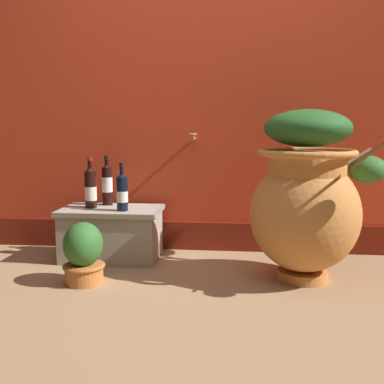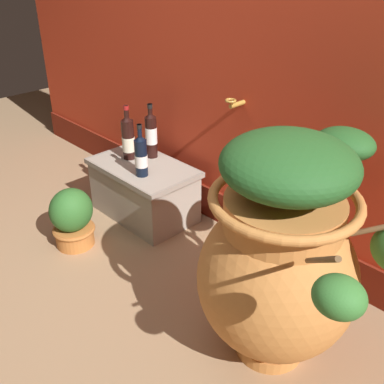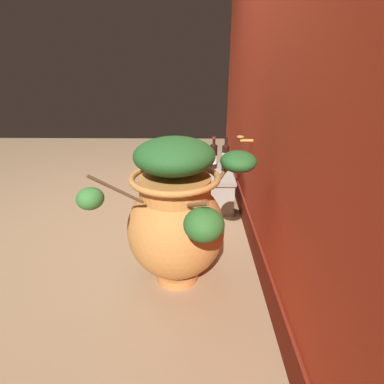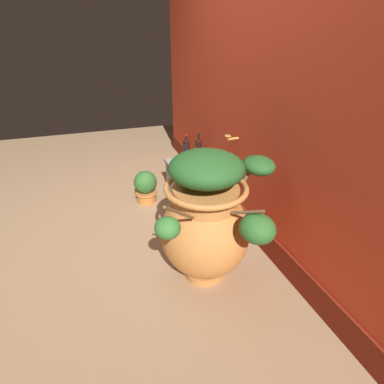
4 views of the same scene
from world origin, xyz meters
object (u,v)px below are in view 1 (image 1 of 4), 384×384
(terracotta_urn, at_px, (307,196))
(wine_bottle_left, at_px, (107,183))
(wine_bottle_right, at_px, (122,191))
(wine_bottle_middle, at_px, (91,187))
(potted_shrub, at_px, (83,253))

(terracotta_urn, distance_m, wine_bottle_left, 1.31)
(wine_bottle_right, bearing_deg, terracotta_urn, -10.69)
(terracotta_urn, bearing_deg, wine_bottle_middle, 167.51)
(terracotta_urn, bearing_deg, wine_bottle_left, 161.99)
(wine_bottle_middle, bearing_deg, potted_shrub, -77.20)
(terracotta_urn, relative_size, wine_bottle_middle, 2.90)
(wine_bottle_middle, distance_m, potted_shrub, 0.58)
(terracotta_urn, height_order, potted_shrub, terracotta_urn)
(wine_bottle_right, bearing_deg, potted_shrub, -106.79)
(wine_bottle_right, height_order, potted_shrub, wine_bottle_right)
(wine_bottle_middle, xyz_separation_m, wine_bottle_right, (0.23, -0.09, -0.01))
(terracotta_urn, xyz_separation_m, potted_shrub, (-1.21, -0.19, -0.31))
(terracotta_urn, xyz_separation_m, wine_bottle_left, (-1.25, 0.41, 0.00))
(wine_bottle_left, xyz_separation_m, potted_shrub, (0.03, -0.60, -0.31))
(wine_bottle_right, xyz_separation_m, potted_shrub, (-0.12, -0.40, -0.29))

